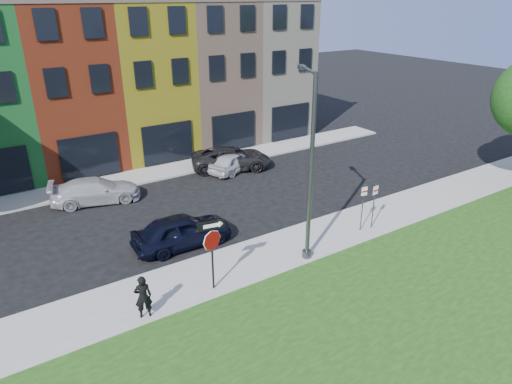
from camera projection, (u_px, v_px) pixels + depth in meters
ground at (332, 282)px, 17.98m from camera, size 120.00×120.00×0.00m
sidewalk_near at (321, 237)px, 21.26m from camera, size 40.00×3.00×0.12m
sidewalk_far at (131, 178)px, 28.00m from camera, size 40.00×2.40×0.12m
rowhouse_block at (101, 81)px, 31.05m from camera, size 30.00×10.12×10.00m
stop_sign at (212, 241)px, 16.62m from camera, size 1.04×0.22×2.87m
man at (143, 297)px, 15.59m from camera, size 0.78×0.67×1.63m
sedan_near at (182, 231)px, 20.33m from camera, size 2.02×4.54×1.51m
parked_car_silver at (96, 191)px, 24.67m from camera, size 3.92×5.49×1.35m
parked_car_dark at (231, 158)px, 29.42m from camera, size 6.00×6.79×1.42m
parked_car_white at (234, 161)px, 29.06m from camera, size 4.12×4.84×1.29m
street_lamp at (310, 169)px, 18.14m from camera, size 1.29×2.42×7.77m
parking_sign_a at (363, 202)px, 21.13m from camera, size 0.32×0.10×2.35m
parking_sign_b at (374, 201)px, 21.37m from camera, size 0.32×0.09×2.29m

